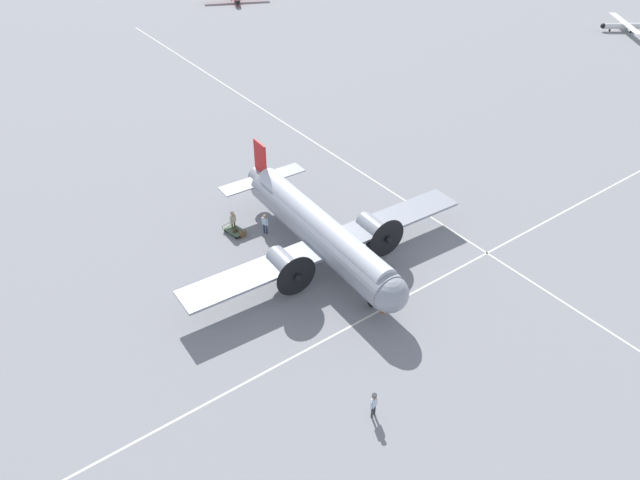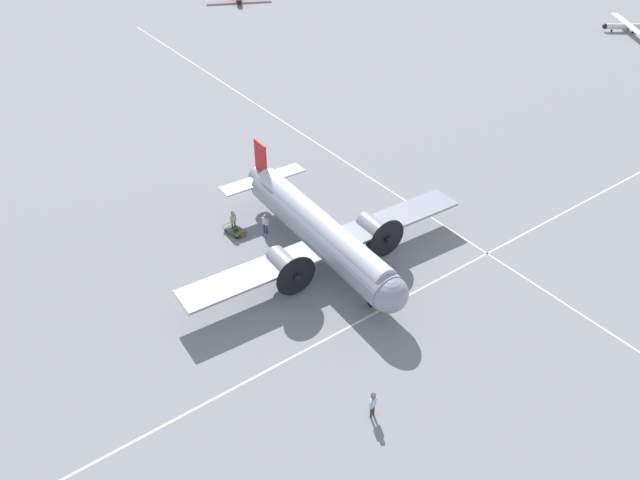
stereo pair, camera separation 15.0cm
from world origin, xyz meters
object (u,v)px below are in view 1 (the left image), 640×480
object	(u,v)px
crew_foreground	(374,403)
suitcase_upright_spare	(243,234)
passenger_boarding	(233,220)
light_aircraft_distant	(626,25)
airliner_main	(323,234)
ramp_agent	(265,222)
suitcase_near_door	(236,232)
baggage_cart	(234,230)
traffic_cone	(384,308)

from	to	relation	value
crew_foreground	suitcase_upright_spare	xyz separation A→B (m)	(2.89, 19.26, -0.83)
passenger_boarding	light_aircraft_distant	bearing A→B (deg)	175.83
airliner_main	light_aircraft_distant	distance (m)	68.92
ramp_agent	suitcase_near_door	size ratio (longest dim) A/B	3.09
ramp_agent	baggage_cart	world-z (taller)	ramp_agent
suitcase_upright_spare	baggage_cart	bearing A→B (deg)	105.93
passenger_boarding	ramp_agent	size ratio (longest dim) A/B	1.02
traffic_cone	airliner_main	bearing A→B (deg)	90.61
light_aircraft_distant	traffic_cone	bearing A→B (deg)	55.69
airliner_main	passenger_boarding	size ratio (longest dim) A/B	12.83
crew_foreground	passenger_boarding	size ratio (longest dim) A/B	1.00
traffic_cone	baggage_cart	bearing A→B (deg)	104.45
ramp_agent	light_aircraft_distant	xyz separation A→B (m)	(68.29, 11.37, -0.27)
baggage_cart	ramp_agent	bearing A→B (deg)	42.04
crew_foreground	baggage_cart	bearing A→B (deg)	67.12
crew_foreground	ramp_agent	distance (m)	19.25
light_aircraft_distant	airliner_main	bearing A→B (deg)	50.32
passenger_boarding	light_aircraft_distant	world-z (taller)	light_aircraft_distant
suitcase_upright_spare	crew_foreground	bearing A→B (deg)	-98.52
crew_foreground	ramp_agent	xyz separation A→B (m)	(4.62, 18.69, -0.05)
crew_foreground	ramp_agent	size ratio (longest dim) A/B	1.02
passenger_boarding	ramp_agent	bearing A→B (deg)	125.83
passenger_boarding	baggage_cart	distance (m)	0.90
crew_foreground	suitcase_upright_spare	distance (m)	19.49
suitcase_near_door	suitcase_upright_spare	size ratio (longest dim) A/B	0.89
crew_foreground	traffic_cone	size ratio (longest dim) A/B	3.33
airliner_main	light_aircraft_distant	size ratio (longest dim) A/B	2.66
airliner_main	traffic_cone	xyz separation A→B (m)	(0.07, -6.82, -2.33)
light_aircraft_distant	traffic_cone	world-z (taller)	light_aircraft_distant
suitcase_upright_spare	airliner_main	bearing A→B (deg)	-62.35
suitcase_upright_spare	traffic_cone	distance (m)	13.48
light_aircraft_distant	ramp_agent	bearing A→B (deg)	45.46
airliner_main	suitcase_near_door	xyz separation A→B (m)	(-3.59, 6.82, -2.32)
ramp_agent	light_aircraft_distant	bearing A→B (deg)	76.67
traffic_cone	suitcase_upright_spare	bearing A→B (deg)	104.34
crew_foreground	traffic_cone	bearing A→B (deg)	29.44
suitcase_near_door	baggage_cart	distance (m)	0.32
airliner_main	traffic_cone	world-z (taller)	airliner_main
baggage_cart	light_aircraft_distant	world-z (taller)	light_aircraft_distant
passenger_boarding	traffic_cone	bearing A→B (deg)	91.89
light_aircraft_distant	traffic_cone	distance (m)	70.83
passenger_boarding	traffic_cone	distance (m)	14.67
suitcase_upright_spare	suitcase_near_door	bearing A→B (deg)	118.71
ramp_agent	traffic_cone	world-z (taller)	ramp_agent
passenger_boarding	suitcase_upright_spare	distance (m)	1.43
airliner_main	crew_foreground	bearing A→B (deg)	-22.46
suitcase_upright_spare	light_aircraft_distant	distance (m)	70.85
crew_foreground	suitcase_near_door	xyz separation A→B (m)	(2.56, 19.85, -0.86)
ramp_agent	suitcase_near_door	distance (m)	2.50
crew_foreground	suitcase_upright_spare	world-z (taller)	crew_foreground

